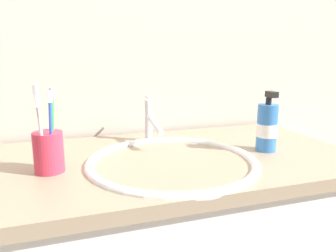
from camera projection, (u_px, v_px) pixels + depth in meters
The scene contains 9 objects.
tiled_wall_back at pixel (137, 41), 1.13m from camera, with size 2.24×0.04×2.40m, color beige.
sink_basin at pixel (172, 178), 0.86m from camera, with size 0.44×0.44×0.12m.
faucet at pixel (150, 121), 1.03m from camera, with size 0.02×0.18×0.14m.
toothbrush_cup at pixel (49, 152), 0.78m from camera, with size 0.07×0.07×0.10m, color #D8334C.
toothbrush_red at pixel (40, 124), 0.74m from camera, with size 0.02×0.03×0.20m.
toothbrush_blue at pixel (51, 127), 0.75m from camera, with size 0.02×0.04×0.19m.
toothbrush_white at pixel (41, 130), 0.74m from camera, with size 0.01×0.03×0.18m.
toothbrush_green at pixel (53, 123), 0.79m from camera, with size 0.02×0.03×0.19m.
soap_dispenser at pixel (267, 127), 0.94m from camera, with size 0.06×0.06×0.17m.
Camera 1 is at (-0.27, -0.82, 1.17)m, focal length 35.78 mm.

